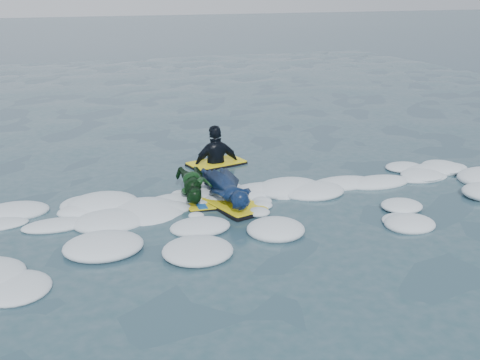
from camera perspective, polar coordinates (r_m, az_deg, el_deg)
name	(u,v)px	position (r m, az deg, el deg)	size (l,w,h in m)	color
ground	(194,246)	(8.25, -4.35, -6.24)	(120.00, 120.00, 0.00)	#1A2C3E
foam_band	(176,219)	(9.18, -6.12, -3.71)	(12.00, 3.10, 0.30)	white
prone_woman_unit	(228,189)	(9.71, -1.16, -0.89)	(0.91, 1.77, 0.45)	black
prone_child_unit	(195,187)	(9.82, -4.31, -0.64)	(0.86, 1.33, 0.48)	black
waiting_rider_unit	(216,167)	(11.77, -2.25, 1.27)	(1.21, 0.84, 1.66)	black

